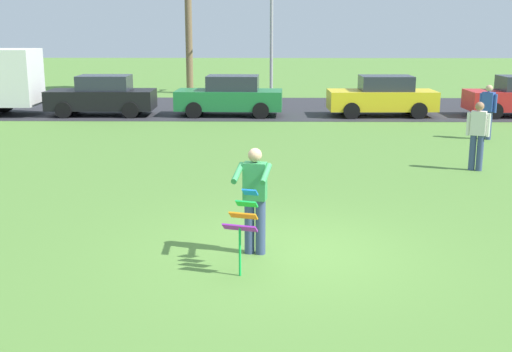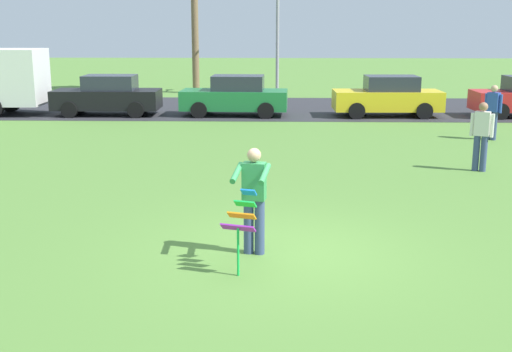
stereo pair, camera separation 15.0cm
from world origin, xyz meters
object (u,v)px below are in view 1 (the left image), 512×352
at_px(person_kite_flyer, 255,197).
at_px(parked_car_green, 230,96).
at_px(kite_held, 243,219).
at_px(person_walker_near, 478,134).
at_px(parked_car_yellow, 382,97).
at_px(streetlight_pole, 272,15).
at_px(parked_car_black, 102,96).
at_px(person_walker_far, 488,110).

distance_m(person_kite_flyer, parked_car_green, 16.12).
xyz_separation_m(kite_held, person_walker_near, (5.60, 7.02, 0.11)).
distance_m(kite_held, parked_car_yellow, 17.56).
bearing_deg(kite_held, person_kite_flyer, 79.04).
bearing_deg(parked_car_green, kite_held, -86.17).
height_order(streetlight_pole, person_walker_near, streetlight_pole).
relative_size(kite_held, parked_car_black, 0.29).
bearing_deg(kite_held, person_walker_near, 51.40).
bearing_deg(parked_car_yellow, person_walker_near, -86.05).
xyz_separation_m(parked_car_yellow, person_walker_far, (2.41, -5.27, 0.16)).
distance_m(person_kite_flyer, person_walker_far, 12.97).
height_order(person_kite_flyer, parked_car_yellow, person_kite_flyer).
relative_size(person_kite_flyer, parked_car_black, 0.41).
xyz_separation_m(person_kite_flyer, person_walker_far, (7.19, 10.80, -0.02)).
bearing_deg(person_walker_near, person_kite_flyer, -131.19).
distance_m(parked_car_yellow, person_walker_far, 5.80).
bearing_deg(parked_car_black, person_walker_far, -21.22).
height_order(person_kite_flyer, person_walker_near, same).
height_order(parked_car_black, streetlight_pole, streetlight_pole).
height_order(parked_car_yellow, person_walker_far, person_walker_far).
distance_m(parked_car_black, streetlight_pole, 10.30).
distance_m(person_kite_flyer, person_walker_near, 8.28).
height_order(parked_car_black, parked_car_green, same).
distance_m(kite_held, parked_car_black, 17.97).
distance_m(kite_held, parked_car_green, 16.89).
bearing_deg(parked_car_black, kite_held, -69.69).
xyz_separation_m(parked_car_green, streetlight_pole, (1.68, 7.03, 3.22)).
height_order(kite_held, parked_car_black, parked_car_black).
distance_m(streetlight_pole, person_walker_far, 14.38).
xyz_separation_m(person_kite_flyer, parked_car_black, (-6.39, 16.07, -0.18)).
height_order(parked_car_black, person_walker_near, person_walker_near).
bearing_deg(parked_car_green, person_kite_flyer, -85.44).
relative_size(kite_held, person_walker_far, 0.70).
height_order(person_kite_flyer, parked_car_green, person_kite_flyer).
bearing_deg(streetlight_pole, person_walker_near, -73.34).
bearing_deg(person_walker_near, person_walker_far, 69.20).
xyz_separation_m(person_kite_flyer, parked_car_green, (-1.28, 16.07, -0.18)).
relative_size(kite_held, parked_car_green, 0.28).
xyz_separation_m(person_walker_near, person_walker_far, (1.73, 4.57, 0.00)).
bearing_deg(person_walker_near, parked_car_black, 140.28).
xyz_separation_m(parked_car_green, person_walker_near, (6.73, -9.84, 0.16)).
relative_size(parked_car_yellow, person_walker_near, 2.45).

